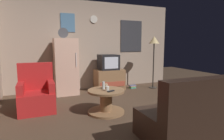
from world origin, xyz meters
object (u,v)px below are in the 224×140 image
at_px(crt_tv, 108,62).
at_px(remote_control, 111,91).
at_px(armchair, 37,94).
at_px(standing_lamp, 154,44).
at_px(fridge, 66,66).
at_px(coffee_table, 106,101).
at_px(mug_ceramic_white, 107,88).
at_px(mug_ceramic_tan, 106,86).
at_px(book_stack, 133,87).
at_px(wine_glass, 103,85).
at_px(couch, 200,116).
at_px(tv_stand, 109,80).

relative_size(crt_tv, remote_control, 3.60).
bearing_deg(armchair, standing_lamp, 13.35).
bearing_deg(fridge, standing_lamp, -6.64).
xyz_separation_m(standing_lamp, coffee_table, (-2.09, -1.45, -1.13)).
bearing_deg(mug_ceramic_white, coffee_table, 86.15).
height_order(fridge, remote_control, fridge).
distance_m(coffee_table, armchair, 1.43).
xyz_separation_m(fridge, remote_control, (0.54, -1.92, -0.28)).
height_order(coffee_table, mug_ceramic_tan, mug_ceramic_tan).
bearing_deg(book_stack, wine_glass, -133.89).
xyz_separation_m(remote_control, book_stack, (1.45, 1.82, -0.42)).
bearing_deg(remote_control, standing_lamp, 19.33).
bearing_deg(armchair, couch, -43.37).
bearing_deg(mug_ceramic_white, crt_tv, 68.33).
height_order(coffee_table, mug_ceramic_white, mug_ceramic_white).
height_order(mug_ceramic_tan, couch, couch).
relative_size(tv_stand, mug_ceramic_white, 9.33).
xyz_separation_m(crt_tv, couch, (0.21, -3.16, -0.52)).
distance_m(tv_stand, couch, 3.17).
bearing_deg(tv_stand, remote_control, -110.53).
relative_size(coffee_table, book_stack, 3.31).
bearing_deg(mug_ceramic_white, standing_lamp, 35.99).
distance_m(couch, book_stack, 3.13).
height_order(coffee_table, couch, couch).
relative_size(mug_ceramic_white, armchair, 0.09).
height_order(tv_stand, wine_glass, same).
distance_m(standing_lamp, book_stack, 1.46).
distance_m(remote_control, armchair, 1.54).
xyz_separation_m(crt_tv, standing_lamp, (1.38, -0.30, 0.53)).
xyz_separation_m(mug_ceramic_tan, couch, (0.88, -1.55, -0.19)).
height_order(wine_glass, mug_ceramic_white, wine_glass).
distance_m(crt_tv, mug_ceramic_white, 1.98).
xyz_separation_m(fridge, mug_ceramic_white, (0.50, -1.83, -0.25)).
height_order(fridge, mug_ceramic_white, fridge).
relative_size(mug_ceramic_white, book_stack, 0.41).
relative_size(wine_glass, armchair, 0.16).
xyz_separation_m(fridge, mug_ceramic_tan, (0.55, -1.62, -0.25)).
bearing_deg(tv_stand, standing_lamp, -12.49).
height_order(fridge, mug_ceramic_tan, fridge).
relative_size(mug_ceramic_tan, remote_control, 0.60).
distance_m(fridge, remote_control, 2.01).
xyz_separation_m(tv_stand, couch, (0.18, -3.16, 0.01)).
relative_size(standing_lamp, remote_control, 10.60).
relative_size(remote_control, couch, 0.09).
bearing_deg(couch, fridge, 114.40).
bearing_deg(fridge, armchair, -124.45).
bearing_deg(coffee_table, armchair, 152.57).
xyz_separation_m(mug_ceramic_white, couch, (0.94, -1.34, -0.19)).
height_order(standing_lamp, mug_ceramic_white, standing_lamp).
distance_m(armchair, couch, 3.01).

